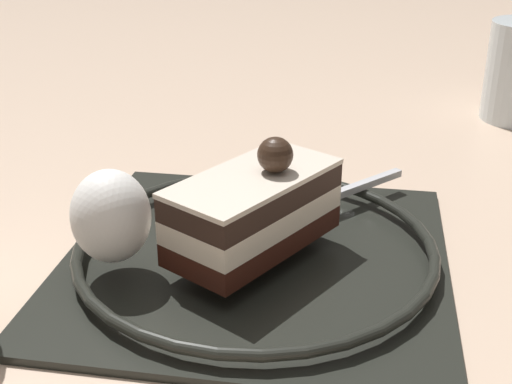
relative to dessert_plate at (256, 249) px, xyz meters
The scene contains 5 objects.
ground_plane 0.01m from the dessert_plate, 70.09° to the left, with size 2.40×2.40×0.00m, color beige.
dessert_plate is the anchor object (origin of this frame).
cake_slice 0.03m from the dessert_plate, ahead, with size 0.12×0.11×0.07m.
whipped_cream_dollop 0.09m from the dessert_plate, 68.41° to the right, with size 0.05×0.05×0.05m, color white.
fork 0.08m from the dessert_plate, 139.13° to the left, with size 0.09×0.10×0.00m.
Camera 1 is at (0.37, 0.01, 0.22)m, focal length 48.80 mm.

